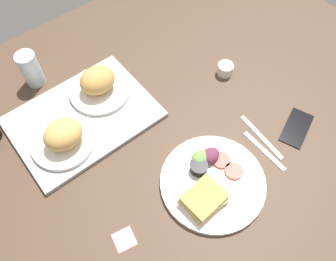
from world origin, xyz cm
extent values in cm
cube|color=#4C3828|center=(0.00, 0.00, -1.50)|extent=(190.00, 150.00, 3.00)
cube|color=#9EA0A3|center=(-15.32, 25.81, 0.80)|extent=(45.11, 33.15, 1.60)
cylinder|color=white|center=(-25.32, 20.81, 2.30)|extent=(19.63, 19.63, 1.40)
ellipsoid|color=tan|center=(-24.37, 19.99, 7.06)|extent=(11.90, 10.28, 8.11)
cylinder|color=white|center=(-5.32, 30.81, 2.30)|extent=(20.77, 20.77, 1.40)
ellipsoid|color=tan|center=(-5.22, 31.20, 7.07)|extent=(11.94, 10.31, 8.14)
cylinder|color=white|center=(2.28, -17.60, 0.80)|extent=(30.89, 30.89, 1.60)
cube|color=tan|center=(-3.90, -20.38, 2.30)|extent=(11.12, 9.14, 1.40)
cube|color=#B2C66B|center=(-3.90, -20.38, 3.50)|extent=(11.47, 9.58, 1.00)
cube|color=tan|center=(-3.90, -20.38, 4.70)|extent=(11.64, 9.80, 1.40)
cylinder|color=#D14738|center=(9.23, -19.14, 2.00)|extent=(5.60, 5.60, 0.80)
cylinder|color=#D14738|center=(8.77, -14.20, 2.00)|extent=(5.60, 5.60, 0.80)
cylinder|color=black|center=(1.51, -12.19, 3.10)|extent=(5.20, 5.20, 3.00)
cylinder|color=#EFEACC|center=(1.51, -12.19, 4.20)|extent=(4.26, 4.26, 0.60)
ellipsoid|color=#729E4C|center=(3.83, -10.18, 3.40)|extent=(6.00, 4.80, 3.60)
ellipsoid|color=#6B2D47|center=(6.61, -11.42, 3.40)|extent=(6.00, 4.80, 3.60)
cylinder|color=silver|center=(-19.99, 49.85, 6.47)|extent=(6.65, 6.65, 12.93)
cylinder|color=silver|center=(34.64, 11.29, 2.00)|extent=(5.60, 5.60, 4.00)
cube|color=#B7B7BC|center=(22.28, -19.60, 0.25)|extent=(1.46, 17.00, 0.50)
cube|color=#B7B7BC|center=(25.28, -15.60, 0.25)|extent=(2.95, 19.05, 0.50)
cube|color=black|center=(36.60, -20.38, 0.40)|extent=(16.03, 11.93, 0.80)
cube|color=pink|center=(-27.31, -14.73, 0.06)|extent=(6.58, 6.58, 0.12)
camera|label=1|loc=(-33.10, -40.90, 95.15)|focal=37.07mm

